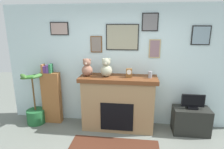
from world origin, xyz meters
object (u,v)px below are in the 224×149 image
Objects in this scene: tv_stand at (191,121)px; television at (193,102)px; potted_plant at (35,107)px; mantel_clock at (129,73)px; fireplace at (118,102)px; bookshelf at (52,96)px; teddy_bear_grey at (106,68)px; candle_jar at (150,75)px; teddy_bear_tan at (87,68)px.

television is at bearing -90.00° from tv_stand.
potted_plant is 2.26m from mantel_clock.
tv_stand is 4.09× the size of mantel_clock.
mantel_clock is at bearing -4.97° from fireplace.
teddy_bear_grey is at bearing -3.79° from bookshelf.
candle_jar reaches higher than potted_plant.
candle_jar is (-0.87, 0.02, 0.94)m from tv_stand.
fireplace is 2.22× the size of tv_stand.
fireplace is 3.53× the size of television.
teddy_bear_tan reaches higher than television.
tv_stand is 5.37× the size of candle_jar.
potted_plant reaches higher than television.
fireplace is 0.69m from mantel_clock.
fireplace is 9.07× the size of mantel_clock.
tv_stand is 0.41m from television.
television is (3.37, 0.00, 0.30)m from potted_plant.
tv_stand is (1.50, -0.03, -0.31)m from fireplace.
mantel_clock is (-1.29, 0.02, 0.56)m from television.
potted_plant is 3.39m from television.
mantel_clock is at bearing -2.80° from bookshelf.
teddy_bear_grey reaches higher than potted_plant.
bookshelf is 1.90× the size of tv_stand.
fireplace is at bearing 178.65° from television.
teddy_bear_grey is (-1.75, 0.02, 1.05)m from tv_stand.
fireplace is at bearing -2.49° from bookshelf.
candle_jar is 0.35× the size of teddy_bear_grey.
fireplace is at bearing 4.26° from teddy_bear_grey.
television is 2.24m from teddy_bear_tan.
bookshelf is at bearing 174.47° from teddy_bear_tan.
candle_jar is at bearing -1.59° from fireplace.
fireplace is at bearing 1.22° from potted_plant.
teddy_bear_grey is (-0.46, 0.00, 0.08)m from mantel_clock.
fireplace is 11.91× the size of candle_jar.
mantel_clock is 0.46× the size of teddy_bear_grey.
bookshelf reaches higher than tv_stand.
bookshelf is (-1.51, 0.07, 0.04)m from fireplace.
tv_stand is at bearing 90.00° from television.
television is 1.40m from mantel_clock.
teddy_bear_grey is at bearing -0.00° from teddy_bear_tan.
fireplace is at bearing 178.41° from candle_jar.
potted_plant is (-1.87, -0.04, -0.21)m from fireplace.
television is at bearing -1.35° from fireplace.
teddy_bear_grey is (-0.24, -0.02, 0.74)m from fireplace.
tv_stand is at bearing -1.10° from candle_jar.
tv_stand is at bearing -0.43° from teddy_bear_tan.
television reaches higher than tv_stand.
bookshelf is 3.55× the size of teddy_bear_grey.
potted_plant is 3.38m from tv_stand.
potted_plant is at bearing -179.93° from television.
television is 1.02m from candle_jar.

